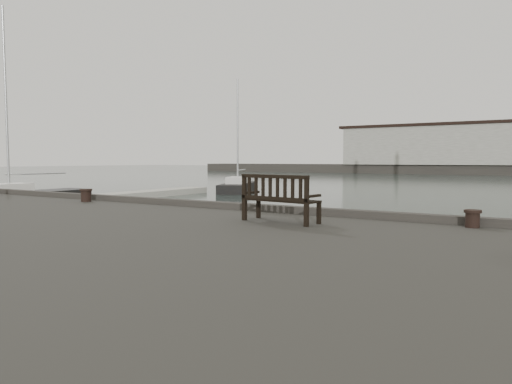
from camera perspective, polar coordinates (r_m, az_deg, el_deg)
ground at (r=12.86m, az=0.82°, el=-9.22°), size 400.00×400.00×0.00m
pontoon at (r=33.70m, az=-20.13°, el=-0.83°), size 2.00×24.00×0.50m
breakwater at (r=103.35m, az=25.63°, el=4.36°), size 140.00×9.50×12.20m
bench at (r=10.18m, az=3.00°, el=-1.95°), size 1.85×0.82×1.03m
bollard_left at (r=16.22m, az=-20.48°, el=-0.39°), size 0.53×0.53×0.43m
bollard_right at (r=10.38m, az=25.44°, el=-3.03°), size 0.38×0.38×0.36m
yacht_a at (r=34.68m, az=-27.70°, el=-0.93°), size 2.81×9.97×13.54m
yacht_d at (r=43.01m, az=-2.18°, el=0.39°), size 5.47×8.86×11.00m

